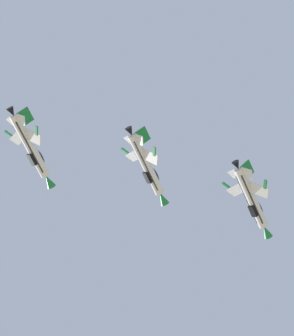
{
  "coord_description": "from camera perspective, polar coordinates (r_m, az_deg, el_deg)",
  "views": [
    {
      "loc": [
        -4.26,
        -5.77,
        1.69
      ],
      "look_at": [
        2.74,
        44.24,
        137.85
      ],
      "focal_mm": 87.66,
      "sensor_mm": 36.0,
      "label": 1
    }
  ],
  "objects": [
    {
      "name": "fighter_jet_lead",
      "position": [
        146.75,
        7.31,
        -2.17
      ],
      "size": [
        10.37,
        14.2,
        7.2
      ],
      "rotation": [
        0.0,
        0.78,
        5.72
      ],
      "color": "silver"
    },
    {
      "name": "fighter_jet_left_wing",
      "position": [
        145.94,
        -0.01,
        0.15
      ],
      "size": [
        10.0,
        14.2,
        7.99
      ],
      "rotation": [
        0.0,
        0.9,
        5.72
      ],
      "color": "silver"
    },
    {
      "name": "fighter_jet_right_wing",
      "position": [
        143.18,
        -8.08,
        1.42
      ],
      "size": [
        10.3,
        14.2,
        7.36
      ],
      "rotation": [
        0.0,
        0.8,
        5.72
      ],
      "color": "silver"
    }
  ]
}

